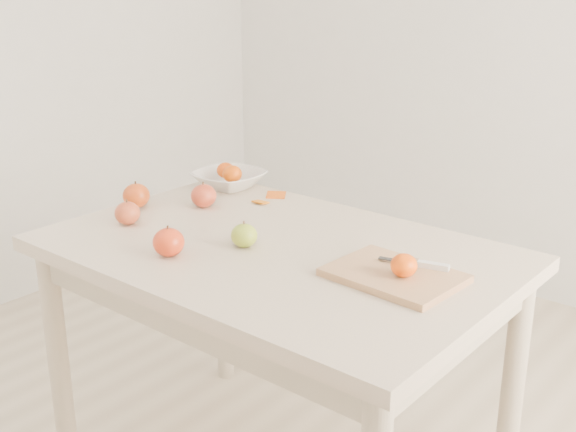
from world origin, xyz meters
The scene contains 14 objects.
table centered at (0.00, 0.00, 0.65)m, with size 1.20×0.80×0.75m.
cutting_board centered at (0.35, 0.01, 0.76)m, with size 0.29×0.22×0.02m, color tan.
board_tangerine centered at (0.38, 0.00, 0.80)m, with size 0.06×0.06×0.05m, color #DF5C07.
fruit_bowl centered at (-0.47, 0.31, 0.78)m, with size 0.22×0.22×0.05m, color white.
bowl_tangerine_near centered at (-0.50, 0.32, 0.80)m, with size 0.06×0.06×0.05m, color #D03E07.
bowl_tangerine_far centered at (-0.44, 0.30, 0.80)m, with size 0.06×0.06×0.06m, color #CC3A07.
orange_peel_a centered at (-0.28, 0.33, 0.75)m, with size 0.06×0.04×0.00m, color #D9550F.
orange_peel_b centered at (-0.28, 0.25, 0.75)m, with size 0.04×0.04×0.00m, color orange.
paring_knife centered at (0.40, 0.08, 0.78)m, with size 0.17×0.07×0.01m.
apple_green centered at (-0.06, -0.06, 0.78)m, with size 0.07×0.07×0.06m, color olive.
apple_red_c centered at (-0.16, -0.22, 0.79)m, with size 0.08×0.08×0.07m, color #A41B0D.
apple_red_d centered at (-0.54, -0.02, 0.79)m, with size 0.08×0.08×0.07m, color #9E1C11.
apple_red_a centered at (-0.38, 0.11, 0.79)m, with size 0.08×0.08×0.07m, color #A4241C.
apple_red_b centered at (-0.44, -0.14, 0.78)m, with size 0.07×0.07×0.07m, color maroon.
Camera 1 is at (1.14, -1.33, 1.43)m, focal length 45.00 mm.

